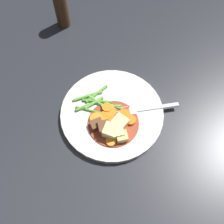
{
  "coord_description": "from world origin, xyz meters",
  "views": [
    {
      "loc": [
        0.29,
        -0.16,
        0.64
      ],
      "look_at": [
        0.0,
        0.0,
        0.02
      ],
      "focal_mm": 43.4,
      "sensor_mm": 36.0,
      "label": 1
    }
  ],
  "objects_px": {
    "carrot_slice_4": "(124,115)",
    "meat_chunk_0": "(97,124)",
    "carrot_slice_0": "(96,118)",
    "carrot_slice_5": "(110,112)",
    "carrot_slice_1": "(113,121)",
    "carrot_slice_2": "(106,118)",
    "potato_chunk_0": "(122,137)",
    "meat_chunk_1": "(104,128)",
    "potato_chunk_2": "(117,132)",
    "carrot_slice_6": "(107,108)",
    "carrot_slice_3": "(131,120)",
    "potato_chunk_3": "(121,122)",
    "fork": "(144,109)",
    "dinner_plate": "(112,114)",
    "carrot_slice_7": "(111,141)",
    "potato_chunk_1": "(110,131)",
    "pepper_mill": "(62,10)"
  },
  "relations": [
    {
      "from": "dinner_plate",
      "to": "potato_chunk_2",
      "type": "xyz_separation_m",
      "value": [
        0.06,
        -0.02,
        0.02
      ]
    },
    {
      "from": "carrot_slice_7",
      "to": "dinner_plate",
      "type": "bearing_deg",
      "value": 149.49
    },
    {
      "from": "carrot_slice_2",
      "to": "potato_chunk_0",
      "type": "distance_m",
      "value": 0.07
    },
    {
      "from": "meat_chunk_0",
      "to": "dinner_plate",
      "type": "bearing_deg",
      "value": 107.88
    },
    {
      "from": "carrot_slice_7",
      "to": "carrot_slice_1",
      "type": "bearing_deg",
      "value": 145.72
    },
    {
      "from": "carrot_slice_0",
      "to": "fork",
      "type": "height_order",
      "value": "carrot_slice_0"
    },
    {
      "from": "potato_chunk_3",
      "to": "meat_chunk_1",
      "type": "height_order",
      "value": "meat_chunk_1"
    },
    {
      "from": "potato_chunk_2",
      "to": "meat_chunk_1",
      "type": "relative_size",
      "value": 1.06
    },
    {
      "from": "carrot_slice_5",
      "to": "pepper_mill",
      "type": "distance_m",
      "value": 0.37
    },
    {
      "from": "carrot_slice_3",
      "to": "carrot_slice_4",
      "type": "height_order",
      "value": "carrot_slice_4"
    },
    {
      "from": "pepper_mill",
      "to": "potato_chunk_0",
      "type": "bearing_deg",
      "value": -5.06
    },
    {
      "from": "potato_chunk_3",
      "to": "pepper_mill",
      "type": "xyz_separation_m",
      "value": [
        -0.41,
        0.02,
        0.03
      ]
    },
    {
      "from": "carrot_slice_4",
      "to": "carrot_slice_7",
      "type": "xyz_separation_m",
      "value": [
        0.04,
        -0.06,
        -0.0
      ]
    },
    {
      "from": "carrot_slice_0",
      "to": "carrot_slice_5",
      "type": "xyz_separation_m",
      "value": [
        0.0,
        0.04,
        0.0
      ]
    },
    {
      "from": "carrot_slice_2",
      "to": "carrot_slice_1",
      "type": "bearing_deg",
      "value": 34.52
    },
    {
      "from": "carrot_slice_3",
      "to": "meat_chunk_0",
      "type": "height_order",
      "value": "meat_chunk_0"
    },
    {
      "from": "potato_chunk_0",
      "to": "potato_chunk_1",
      "type": "distance_m",
      "value": 0.03
    },
    {
      "from": "carrot_slice_2",
      "to": "carrot_slice_6",
      "type": "bearing_deg",
      "value": 144.85
    },
    {
      "from": "pepper_mill",
      "to": "carrot_slice_4",
      "type": "bearing_deg",
      "value": -0.52
    },
    {
      "from": "carrot_slice_3",
      "to": "potato_chunk_2",
      "type": "bearing_deg",
      "value": -72.96
    },
    {
      "from": "carrot_slice_4",
      "to": "pepper_mill",
      "type": "relative_size",
      "value": 0.28
    },
    {
      "from": "potato_chunk_0",
      "to": "meat_chunk_1",
      "type": "distance_m",
      "value": 0.05
    },
    {
      "from": "carrot_slice_6",
      "to": "meat_chunk_1",
      "type": "distance_m",
      "value": 0.06
    },
    {
      "from": "carrot_slice_0",
      "to": "carrot_slice_3",
      "type": "xyz_separation_m",
      "value": [
        0.05,
        0.08,
        0.0
      ]
    },
    {
      "from": "carrot_slice_4",
      "to": "potato_chunk_2",
      "type": "bearing_deg",
      "value": -48.89
    },
    {
      "from": "carrot_slice_4",
      "to": "potato_chunk_1",
      "type": "distance_m",
      "value": 0.06
    },
    {
      "from": "potato_chunk_1",
      "to": "meat_chunk_0",
      "type": "height_order",
      "value": "potato_chunk_1"
    },
    {
      "from": "fork",
      "to": "pepper_mill",
      "type": "relative_size",
      "value": 1.48
    },
    {
      "from": "carrot_slice_6",
      "to": "carrot_slice_3",
      "type": "bearing_deg",
      "value": 30.83
    },
    {
      "from": "carrot_slice_7",
      "to": "fork",
      "type": "bearing_deg",
      "value": 107.58
    },
    {
      "from": "carrot_slice_3",
      "to": "meat_chunk_1",
      "type": "relative_size",
      "value": 0.91
    },
    {
      "from": "carrot_slice_5",
      "to": "meat_chunk_1",
      "type": "xyz_separation_m",
      "value": [
        0.04,
        -0.04,
        0.01
      ]
    },
    {
      "from": "potato_chunk_2",
      "to": "fork",
      "type": "relative_size",
      "value": 0.18
    },
    {
      "from": "carrot_slice_1",
      "to": "potato_chunk_0",
      "type": "xyz_separation_m",
      "value": [
        0.05,
        -0.0,
        0.01
      ]
    },
    {
      "from": "carrot_slice_4",
      "to": "potato_chunk_2",
      "type": "distance_m",
      "value": 0.05
    },
    {
      "from": "carrot_slice_4",
      "to": "meat_chunk_0",
      "type": "relative_size",
      "value": 1.05
    },
    {
      "from": "dinner_plate",
      "to": "carrot_slice_6",
      "type": "height_order",
      "value": "carrot_slice_6"
    },
    {
      "from": "carrot_slice_3",
      "to": "carrot_slice_5",
      "type": "distance_m",
      "value": 0.06
    },
    {
      "from": "dinner_plate",
      "to": "carrot_slice_3",
      "type": "xyz_separation_m",
      "value": [
        0.05,
        0.03,
        0.01
      ]
    },
    {
      "from": "potato_chunk_1",
      "to": "potato_chunk_2",
      "type": "distance_m",
      "value": 0.02
    },
    {
      "from": "carrot_slice_3",
      "to": "meat_chunk_1",
      "type": "bearing_deg",
      "value": -99.1
    },
    {
      "from": "carrot_slice_6",
      "to": "pepper_mill",
      "type": "xyz_separation_m",
      "value": [
        -0.35,
        0.03,
        0.03
      ]
    },
    {
      "from": "carrot_slice_1",
      "to": "carrot_slice_5",
      "type": "distance_m",
      "value": 0.03
    },
    {
      "from": "carrot_slice_6",
      "to": "meat_chunk_0",
      "type": "relative_size",
      "value": 0.85
    },
    {
      "from": "carrot_slice_1",
      "to": "carrot_slice_4",
      "type": "distance_m",
      "value": 0.03
    },
    {
      "from": "potato_chunk_0",
      "to": "potato_chunk_1",
      "type": "height_order",
      "value": "potato_chunk_1"
    },
    {
      "from": "carrot_slice_6",
      "to": "fork",
      "type": "distance_m",
      "value": 0.1
    },
    {
      "from": "carrot_slice_2",
      "to": "pepper_mill",
      "type": "height_order",
      "value": "pepper_mill"
    },
    {
      "from": "carrot_slice_2",
      "to": "carrot_slice_3",
      "type": "distance_m",
      "value": 0.06
    },
    {
      "from": "carrot_slice_3",
      "to": "potato_chunk_1",
      "type": "bearing_deg",
      "value": -86.54
    }
  ]
}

